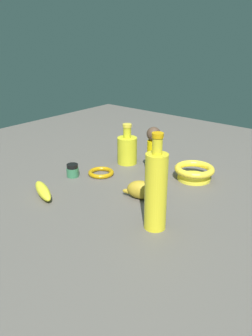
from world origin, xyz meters
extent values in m
plane|color=#5B5651|center=(0.00, 0.00, 0.00)|extent=(2.00, 2.00, 0.00)
cylinder|color=#33724C|center=(0.20, 0.07, 0.02)|extent=(0.05, 0.05, 0.03)
cylinder|color=gold|center=(0.20, 0.07, 0.03)|extent=(0.04, 0.04, 0.00)
cylinder|color=black|center=(0.20, 0.07, 0.04)|extent=(0.04, 0.04, 0.01)
cylinder|color=yellow|center=(-0.02, -0.13, 0.07)|extent=(0.06, 0.06, 0.13)
sphere|color=#4D382A|center=(-0.02, -0.13, 0.16)|extent=(0.05, 0.05, 0.05)
cylinder|color=gold|center=(0.13, -0.16, 0.05)|extent=(0.08, 0.08, 0.11)
cylinder|color=gold|center=(0.13, -0.16, 0.13)|extent=(0.03, 0.03, 0.04)
cylinder|color=yellow|center=(0.13, -0.16, 0.16)|extent=(0.04, 0.04, 0.01)
torus|color=#BA860C|center=(0.13, -0.01, 0.01)|extent=(0.10, 0.10, 0.02)
cylinder|color=yellow|center=(-0.16, -0.19, 0.01)|extent=(0.12, 0.12, 0.01)
torus|color=yellow|center=(-0.16, -0.19, 0.04)|extent=(0.14, 0.14, 0.02)
ellipsoid|color=#B59226|center=(-0.11, 0.05, 0.03)|extent=(0.11, 0.09, 0.06)
sphere|color=#B59226|center=(-0.15, 0.04, 0.06)|extent=(0.05, 0.05, 0.05)
cone|color=#B59226|center=(-0.14, 0.03, 0.08)|extent=(0.02, 0.02, 0.02)
cone|color=#B59226|center=(-0.15, 0.05, 0.08)|extent=(0.02, 0.02, 0.02)
ellipsoid|color=#B59226|center=(-0.07, 0.07, 0.02)|extent=(0.05, 0.03, 0.02)
cylinder|color=yellow|center=(-0.25, 0.17, 0.11)|extent=(0.06, 0.06, 0.22)
cylinder|color=yellow|center=(-0.25, 0.17, 0.24)|extent=(0.03, 0.03, 0.04)
cylinder|color=#D69A0B|center=(-0.25, 0.17, 0.27)|extent=(0.03, 0.03, 0.01)
ellipsoid|color=yellow|center=(0.15, 0.25, 0.02)|extent=(0.15, 0.09, 0.04)
camera|label=1|loc=(-0.73, 0.88, 0.52)|focal=38.00mm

